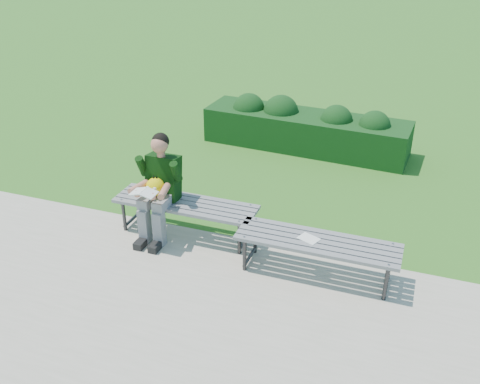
% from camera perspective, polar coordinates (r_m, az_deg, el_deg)
% --- Properties ---
extents(ground, '(80.00, 80.00, 0.00)m').
position_cam_1_polar(ground, '(6.79, -0.96, -4.86)').
color(ground, '#1F7B19').
rests_on(ground, ground).
extents(walkway, '(30.00, 3.50, 0.02)m').
position_cam_1_polar(walkway, '(5.51, -7.59, -13.97)').
color(walkway, '#B1A795').
rests_on(walkway, ground).
extents(hedge, '(3.54, 1.11, 0.87)m').
position_cam_1_polar(hedge, '(9.31, 6.90, 6.87)').
color(hedge, '#0F3E13').
rests_on(hedge, ground).
extents(bench_left, '(1.80, 0.50, 0.46)m').
position_cam_1_polar(bench_left, '(6.66, -5.83, -1.53)').
color(bench_left, slate).
rests_on(bench_left, walkway).
extents(bench_right, '(1.80, 0.50, 0.46)m').
position_cam_1_polar(bench_right, '(5.95, 8.26, -5.58)').
color(bench_right, slate).
rests_on(bench_right, walkway).
extents(seated_boy, '(0.56, 0.76, 1.31)m').
position_cam_1_polar(seated_boy, '(6.57, -8.67, 0.82)').
color(seated_boy, gray).
rests_on(seated_boy, walkway).
extents(paper_sheet, '(0.26, 0.23, 0.01)m').
position_cam_1_polar(paper_sheet, '(5.93, 7.35, -4.95)').
color(paper_sheet, white).
rests_on(paper_sheet, bench_right).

